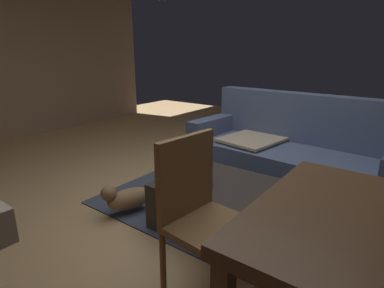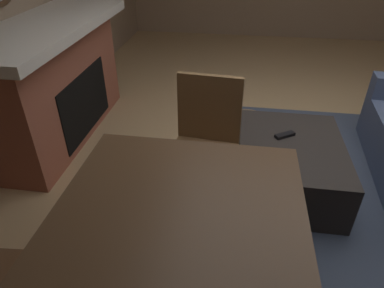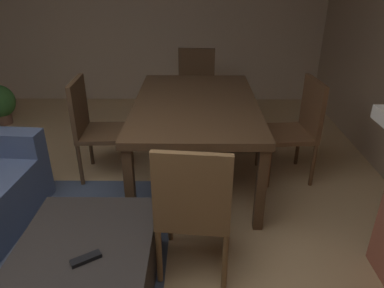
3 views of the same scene
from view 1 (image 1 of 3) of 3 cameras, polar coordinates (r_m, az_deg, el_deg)
floor at (r=2.87m, az=2.77°, el=-12.10°), size 9.57×9.57×0.00m
area_rug at (r=3.06m, az=11.26°, el=-10.41°), size 2.60×2.00×0.01m
couch at (r=3.45m, az=17.88°, el=-1.93°), size 2.18×1.04×0.95m
ottoman_coffee_table at (r=2.53m, az=5.74°, el=-11.42°), size 0.98×0.76×0.39m
tv_remote at (r=2.45m, az=3.29°, el=-6.97°), size 0.13×0.16×0.02m
dining_chair_west at (r=1.81m, az=1.47°, el=-11.59°), size 0.48×0.48×0.93m
small_dog at (r=2.80m, az=-11.97°, el=-9.65°), size 0.31×0.46×0.26m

